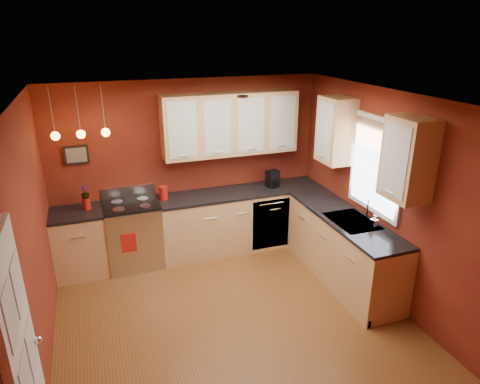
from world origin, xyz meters
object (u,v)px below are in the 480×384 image
object	(u,v)px
sink	(352,222)
red_canister	(163,193)
coffee_maker	(273,179)
soap_pump	(374,222)
gas_range	(134,234)

from	to	relation	value
sink	red_canister	world-z (taller)	sink
coffee_maker	soap_pump	distance (m)	1.86
sink	coffee_maker	bearing A→B (deg)	106.98
coffee_maker	soap_pump	xyz separation A→B (m)	(0.58, -1.77, -0.03)
sink	red_canister	bearing A→B (deg)	144.33
gas_range	soap_pump	distance (m)	3.31
coffee_maker	gas_range	bearing A→B (deg)	169.23
sink	coffee_maker	size ratio (longest dim) A/B	2.69
gas_range	sink	xyz separation A→B (m)	(2.62, -1.50, 0.43)
red_canister	coffee_maker	bearing A→B (deg)	-1.42
sink	soap_pump	world-z (taller)	sink
sink	soap_pump	xyz separation A→B (m)	(0.13, -0.27, 0.11)
gas_range	coffee_maker	bearing A→B (deg)	0.05
sink	soap_pump	bearing A→B (deg)	-64.88
coffee_maker	red_canister	bearing A→B (deg)	167.76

